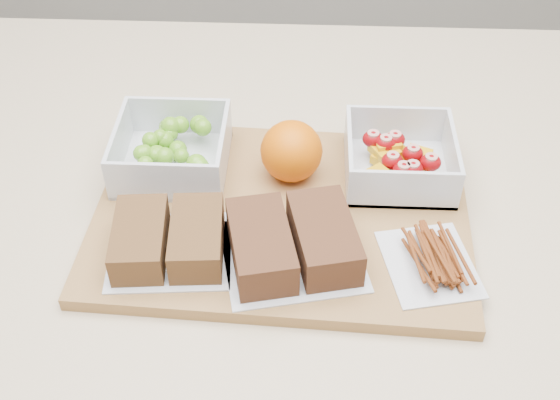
# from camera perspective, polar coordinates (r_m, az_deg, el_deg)

# --- Properties ---
(cutting_board) EXTENTS (0.43, 0.32, 0.02)m
(cutting_board) POSITION_cam_1_polar(r_m,az_deg,el_deg) (0.80, 0.11, -1.25)
(cutting_board) COLOR #9F7341
(cutting_board) RESTS_ON counter
(grape_container) EXTENTS (0.13, 0.13, 0.06)m
(grape_container) POSITION_cam_1_polar(r_m,az_deg,el_deg) (0.85, -8.73, 4.05)
(grape_container) COLOR silver
(grape_container) RESTS_ON cutting_board
(fruit_container) EXTENTS (0.13, 0.13, 0.05)m
(fruit_container) POSITION_cam_1_polar(r_m,az_deg,el_deg) (0.84, 9.64, 3.23)
(fruit_container) COLOR silver
(fruit_container) RESTS_ON cutting_board
(orange) EXTENTS (0.07, 0.07, 0.07)m
(orange) POSITION_cam_1_polar(r_m,az_deg,el_deg) (0.81, 0.93, 3.99)
(orange) COLOR orange
(orange) RESTS_ON cutting_board
(sandwich_bag_left) EXTENTS (0.14, 0.12, 0.04)m
(sandwich_bag_left) POSITION_cam_1_polar(r_m,az_deg,el_deg) (0.74, -9.04, -3.16)
(sandwich_bag_left) COLOR silver
(sandwich_bag_left) RESTS_ON cutting_board
(sandwich_bag_center) EXTENTS (0.17, 0.15, 0.04)m
(sandwich_bag_center) POSITION_cam_1_polar(r_m,az_deg,el_deg) (0.73, 1.04, -3.47)
(sandwich_bag_center) COLOR silver
(sandwich_bag_center) RESTS_ON cutting_board
(pretzel_bag) EXTENTS (0.11, 0.12, 0.02)m
(pretzel_bag) POSITION_cam_1_polar(r_m,az_deg,el_deg) (0.74, 12.14, -4.56)
(pretzel_bag) COLOR silver
(pretzel_bag) RESTS_ON cutting_board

